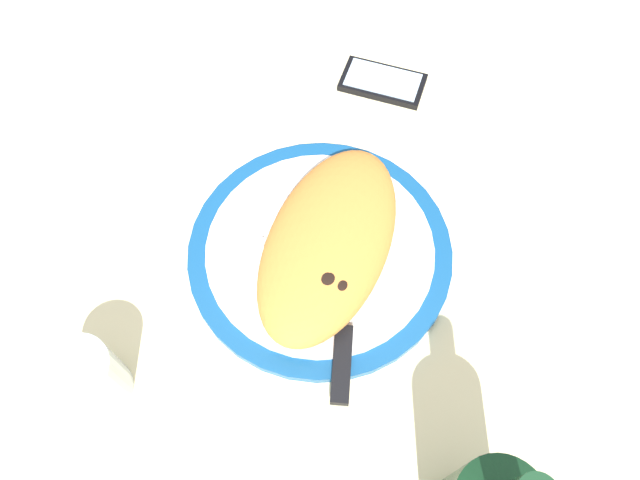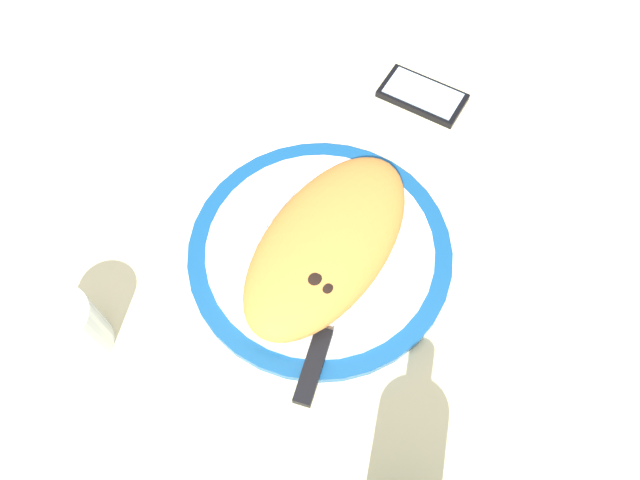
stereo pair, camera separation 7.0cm
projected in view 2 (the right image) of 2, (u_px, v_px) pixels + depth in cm
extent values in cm
cube|color=beige|center=(320.00, 259.00, 74.49)|extent=(150.00, 150.00, 3.00)
cylinder|color=navy|center=(320.00, 251.00, 72.64)|extent=(32.27, 32.27, 1.21)
cylinder|color=white|center=(320.00, 248.00, 71.98)|extent=(27.85, 27.85, 0.30)
ellipsoid|color=orange|center=(329.00, 242.00, 68.81)|extent=(29.90, 20.45, 6.02)
ellipsoid|color=black|center=(359.00, 224.00, 67.24)|extent=(2.40, 2.33, 0.68)
ellipsoid|color=black|center=(326.00, 286.00, 63.97)|extent=(2.76, 2.73, 0.71)
ellipsoid|color=black|center=(314.00, 277.00, 64.20)|extent=(3.05, 2.85, 0.92)
ellipsoid|color=black|center=(317.00, 235.00, 66.35)|extent=(2.23, 1.91, 0.66)
cube|color=silver|center=(293.00, 190.00, 75.54)|extent=(12.35, 3.58, 0.40)
cube|color=silver|center=(253.00, 237.00, 72.33)|extent=(4.38, 3.02, 0.40)
cube|color=silver|center=(341.00, 279.00, 69.67)|extent=(12.38, 8.16, 0.40)
cube|color=black|center=(313.00, 366.00, 64.30)|extent=(8.48, 6.10, 1.20)
cube|color=black|center=(422.00, 96.00, 84.64)|extent=(9.50, 13.22, 1.00)
cube|color=silver|center=(423.00, 93.00, 84.13)|extent=(8.18, 11.57, 0.16)
cylinder|color=silver|center=(70.00, 329.00, 63.95)|extent=(6.99, 6.99, 8.67)
cylinder|color=silver|center=(78.00, 337.00, 66.06)|extent=(6.43, 6.43, 3.47)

